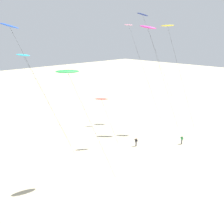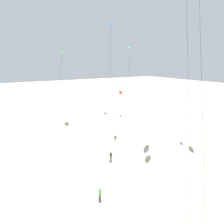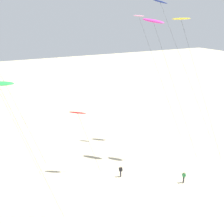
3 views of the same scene
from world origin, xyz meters
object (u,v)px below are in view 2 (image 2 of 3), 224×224
object	(u,v)px
kite_cyan	(129,49)
kite_green	(62,52)
kite_red	(120,93)
kite_flyer_nearest	(100,195)
kite_blue	(111,27)
kite_flyer_middle	(111,157)

from	to	relation	value
kite_cyan	kite_green	xyz separation A→B (m)	(-1.29, -14.20, -0.89)
kite_cyan	kite_red	world-z (taller)	kite_cyan
kite_green	kite_cyan	bearing A→B (deg)	84.83
kite_cyan	kite_flyer_nearest	xyz separation A→B (m)	(20.88, -18.63, -15.56)
kite_cyan	kite_red	size ratio (longest dim) A/B	1.83
kite_blue	kite_red	world-z (taller)	kite_blue
kite_cyan	kite_red	xyz separation A→B (m)	(9.47, -8.52, -7.41)
kite_cyan	kite_red	bearing A→B (deg)	-41.98
kite_flyer_nearest	kite_flyer_middle	bearing A→B (deg)	141.31
kite_cyan	kite_green	world-z (taller)	kite_cyan
kite_red	kite_green	distance (m)	13.80
kite_flyer_nearest	kite_green	bearing A→B (deg)	168.70
kite_blue	kite_green	bearing A→B (deg)	-82.19
kite_red	kite_flyer_nearest	xyz separation A→B (m)	(11.40, -10.10, -8.15)
kite_flyer_middle	kite_green	bearing A→B (deg)	-175.80
kite_green	kite_flyer_nearest	world-z (taller)	kite_green
kite_blue	kite_flyer_middle	world-z (taller)	kite_blue
kite_red	kite_flyer_nearest	world-z (taller)	kite_red
kite_cyan	kite_green	distance (m)	14.29
kite_green	kite_flyer_middle	bearing A→B (deg)	4.20
kite_blue	kite_red	xyz separation A→B (m)	(12.35, -5.91, -11.93)
kite_red	kite_green	bearing A→B (deg)	-152.19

